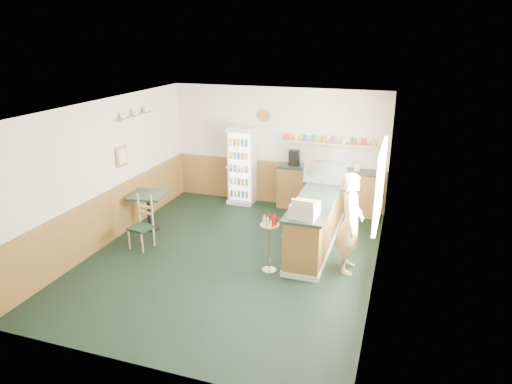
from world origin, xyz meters
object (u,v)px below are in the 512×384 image
at_px(cafe_table, 148,204).
at_px(cafe_chair, 142,220).
at_px(display_case, 326,172).
at_px(cash_register, 305,210).
at_px(drinks_fridge, 242,166).
at_px(condiment_stand, 270,235).
at_px(shopkeeper, 350,223).

bearing_deg(cafe_table, cafe_chair, -66.85).
xyz_separation_m(display_case, cafe_chair, (-3.08, -1.79, -0.72)).
height_order(display_case, cash_register, display_case).
bearing_deg(cafe_chair, cafe_table, 122.97).
bearing_deg(cafe_chair, drinks_fridge, 81.02).
relative_size(display_case, condiment_stand, 0.82).
height_order(cash_register, cafe_table, cash_register).
xyz_separation_m(shopkeeper, cafe_table, (-4.10, 0.47, -0.33)).
xyz_separation_m(display_case, shopkeeper, (0.70, -1.53, -0.38)).
relative_size(shopkeeper, condiment_stand, 1.74).
bearing_deg(cafe_table, display_case, 17.25).
relative_size(cash_register, condiment_stand, 0.43).
xyz_separation_m(cash_register, cafe_chair, (-3.08, 0.05, -0.60)).
bearing_deg(display_case, cafe_chair, -149.82).
distance_m(drinks_fridge, shopkeeper, 3.81).
bearing_deg(drinks_fridge, shopkeeper, -42.05).
height_order(display_case, cafe_chair, display_case).
xyz_separation_m(display_case, condiment_stand, (-0.55, -1.97, -0.59)).
bearing_deg(condiment_stand, drinks_fridge, 117.69).
bearing_deg(display_case, condiment_stand, -105.68).
distance_m(drinks_fridge, condiment_stand, 3.39).
height_order(display_case, condiment_stand, display_case).
bearing_deg(cash_register, display_case, 95.04).
xyz_separation_m(drinks_fridge, display_case, (2.13, -1.02, 0.34)).
bearing_deg(display_case, drinks_fridge, 154.31).
bearing_deg(drinks_fridge, display_case, -25.69).
distance_m(cash_register, cafe_chair, 3.14).
relative_size(cash_register, shopkeeper, 0.25).
bearing_deg(cash_register, cafe_table, 172.05).
distance_m(display_case, cafe_table, 3.63).
xyz_separation_m(cash_register, condiment_stand, (-0.55, -0.13, -0.47)).
relative_size(condiment_stand, cafe_table, 1.26).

